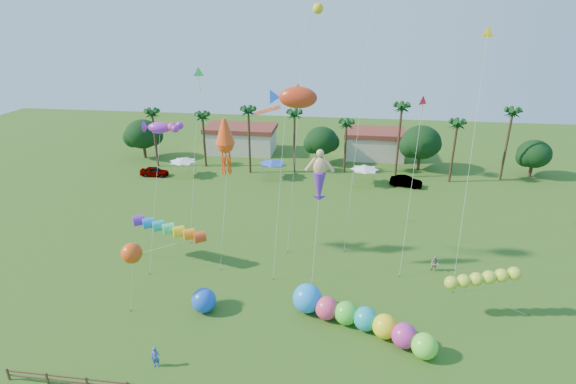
# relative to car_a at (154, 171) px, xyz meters

# --- Properties ---
(ground) EXTENTS (160.00, 160.00, 0.00)m
(ground) POSITION_rel_car_a_xyz_m (24.64, -35.44, -0.75)
(ground) COLOR #285116
(ground) RESTS_ON ground
(tree_line) EXTENTS (69.46, 8.91, 11.00)m
(tree_line) POSITION_rel_car_a_xyz_m (28.21, 8.56, 3.53)
(tree_line) COLOR #3A2819
(tree_line) RESTS_ON ground
(buildings_row) EXTENTS (35.00, 7.00, 4.00)m
(buildings_row) POSITION_rel_car_a_xyz_m (21.55, 14.56, 1.25)
(buildings_row) COLOR beige
(buildings_row) RESTS_ON ground
(tent_row) EXTENTS (31.00, 4.00, 0.60)m
(tent_row) POSITION_rel_car_a_xyz_m (18.64, 0.89, 2.00)
(tent_row) COLOR white
(tent_row) RESTS_ON ground
(car_a) EXTENTS (4.45, 1.94, 1.49)m
(car_a) POSITION_rel_car_a_xyz_m (0.00, 0.00, 0.00)
(car_a) COLOR #4C4C54
(car_a) RESTS_ON ground
(car_b) EXTENTS (4.90, 2.61, 1.53)m
(car_b) POSITION_rel_car_a_xyz_m (38.83, 0.68, 0.02)
(car_b) COLOR #4C4C54
(car_b) RESTS_ON ground
(spectator_a) EXTENTS (0.68, 0.50, 1.71)m
(spectator_a) POSITION_rel_car_a_xyz_m (16.57, -38.79, 0.11)
(spectator_a) COLOR #325AB2
(spectator_a) RESTS_ON ground
(spectator_b) EXTENTS (1.00, 0.94, 1.63)m
(spectator_b) POSITION_rel_car_a_xyz_m (39.14, -22.66, 0.07)
(spectator_b) COLOR gray
(spectator_b) RESTS_ON ground
(caterpillar_inflatable) EXTENTS (12.03, 7.15, 2.58)m
(caterpillar_inflatable) POSITION_rel_car_a_xyz_m (31.22, -32.47, 0.34)
(caterpillar_inflatable) COLOR #ED3E6C
(caterpillar_inflatable) RESTS_ON ground
(blue_ball) EXTENTS (2.16, 2.16, 2.16)m
(blue_ball) POSITION_rel_car_a_xyz_m (18.12, -31.92, 0.33)
(blue_ball) COLOR blue
(blue_ball) RESTS_ON ground
(rainbow_tube) EXTENTS (9.59, 4.22, 3.96)m
(rainbow_tube) POSITION_rel_car_a_xyz_m (13.60, -24.93, 2.66)
(rainbow_tube) COLOR #D94218
(rainbow_tube) RESTS_ON ground
(green_worm) EXTENTS (10.19, 3.12, 3.95)m
(green_worm) POSITION_rel_car_a_xyz_m (39.07, -29.69, 2.51)
(green_worm) COLOR #B5DA30
(green_worm) RESTS_ON ground
(orange_ball_kite) EXTENTS (2.04, 2.04, 6.51)m
(orange_ball_kite) POSITION_rel_car_a_xyz_m (12.34, -32.39, 4.88)
(orange_ball_kite) COLOR #EF4913
(orange_ball_kite) RESTS_ON ground
(merman_kite) EXTENTS (2.10, 4.28, 12.06)m
(merman_kite) POSITION_rel_car_a_xyz_m (27.36, -23.20, 8.83)
(merman_kite) COLOR #E2AA80
(merman_kite) RESTS_ON ground
(fish_kite) EXTENTS (5.58, 5.58, 18.17)m
(fish_kite) POSITION_rel_car_a_xyz_m (25.13, -22.24, 16.31)
(fish_kite) COLOR red
(fish_kite) RESTS_ON ground
(squid_kite) EXTENTS (2.01, 4.33, 14.98)m
(squid_kite) POSITION_rel_car_a_xyz_m (18.01, -22.03, 11.52)
(squid_kite) COLOR #FF4914
(squid_kite) RESTS_ON ground
(lobster_kite) EXTENTS (4.25, 6.31, 14.55)m
(lobster_kite) POSITION_rel_car_a_xyz_m (11.47, -22.15, 13.02)
(lobster_kite) COLOR purple
(lobster_kite) RESTS_ON ground
(delta_kite_red) EXTENTS (1.70, 5.30, 17.03)m
(delta_kite_red) POSITION_rel_car_a_xyz_m (36.70, -19.46, 15.41)
(delta_kite_red) COLOR red
(delta_kite_red) RESTS_ON ground
(delta_kite_yellow) EXTENTS (1.21, 3.89, 23.35)m
(delta_kite_yellow) POSITION_rel_car_a_xyz_m (40.73, -22.60, 21.53)
(delta_kite_yellow) COLOR yellow
(delta_kite_yellow) RESTS_ON ground
(delta_kite_green) EXTENTS (1.72, 4.60, 18.88)m
(delta_kite_green) POSITION_rel_car_a_xyz_m (13.83, -16.20, 17.23)
(delta_kite_green) COLOR #37E95D
(delta_kite_green) RESTS_ON ground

